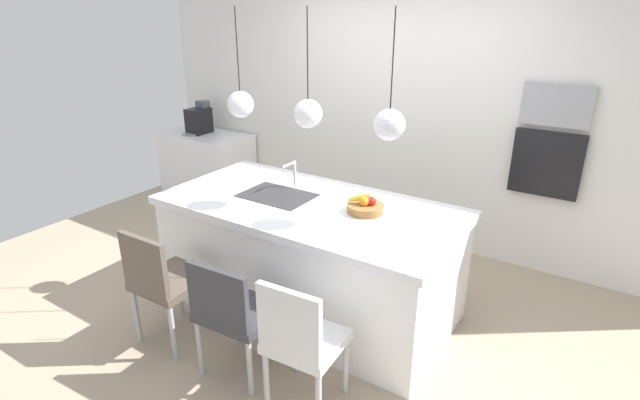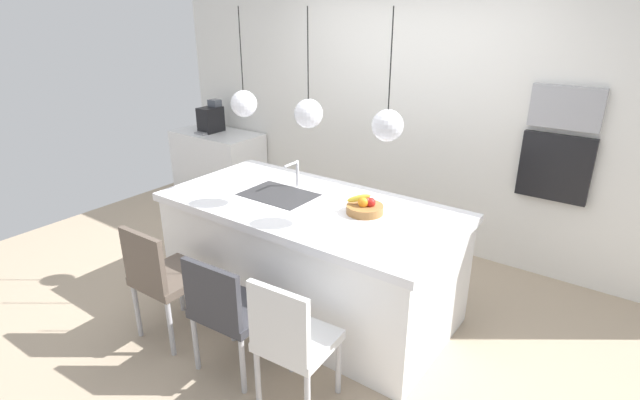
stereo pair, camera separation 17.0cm
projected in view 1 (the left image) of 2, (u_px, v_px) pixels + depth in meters
The scene contains 16 objects.
floor at pixel (310, 304), 3.99m from camera, with size 6.60×6.60×0.00m, color tan.
back_wall at pixel (403, 112), 4.79m from camera, with size 6.00×0.10×2.60m, color silver.
kitchen_island at pixel (309, 256), 3.82m from camera, with size 2.27×1.13×0.89m.
sink_basin at pixel (277, 196), 3.81m from camera, with size 0.56×0.40×0.02m, color #2D2D30.
faucet at pixel (293, 171), 3.92m from camera, with size 0.02×0.17×0.22m.
fruit_bowl at pixel (365, 206), 3.49m from camera, with size 0.27×0.27×0.16m.
side_counter at pixel (208, 167), 6.05m from camera, with size 1.10×0.60×0.83m, color white.
coffee_machine at pixel (199, 120), 5.88m from camera, with size 0.20×0.35×0.38m.
microwave at pixel (557, 105), 3.96m from camera, with size 0.54×0.08×0.34m, color #9E9EA3.
oven at pixel (546, 164), 4.14m from camera, with size 0.56×0.08×0.56m, color black.
chair_near at pixel (164, 279), 3.38m from camera, with size 0.44×0.47×0.89m.
chair_middle at pixel (233, 310), 3.07m from camera, with size 0.49×0.44×0.85m.
chair_far at pixel (301, 339), 2.80m from camera, with size 0.44×0.43×0.88m.
pendant_light_left at pixel (240, 104), 3.72m from camera, with size 0.20×0.20×0.80m.
pendant_light_center at pixel (308, 113), 3.41m from camera, with size 0.20×0.20×0.80m.
pendant_light_right at pixel (389, 124), 3.09m from camera, with size 0.20×0.20×0.80m.
Camera 1 is at (1.92, -2.79, 2.27)m, focal length 27.35 mm.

